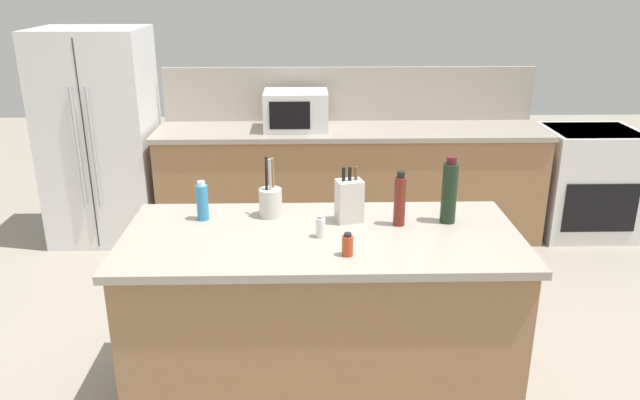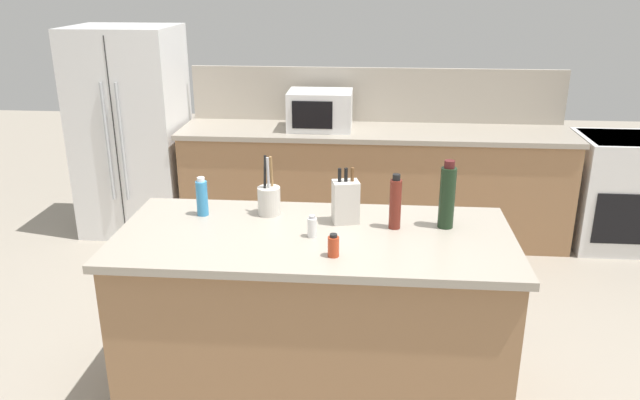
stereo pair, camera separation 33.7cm
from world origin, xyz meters
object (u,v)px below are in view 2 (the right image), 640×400
object	(u,v)px
salt_shaker	(312,227)
wine_bottle	(447,196)
refrigerator	(132,131)
dish_soap_bottle	(202,197)
utensil_crock	(269,199)
vinegar_bottle	(395,203)
knife_block	(346,201)
microwave	(320,110)
spice_jar_paprika	(333,246)
range_oven	(622,191)

from	to	relation	value
salt_shaker	wine_bottle	world-z (taller)	wine_bottle
refrigerator	dish_soap_bottle	world-z (taller)	refrigerator
utensil_crock	vinegar_bottle	size ratio (longest dim) A/B	1.13
refrigerator	knife_block	bearing A→B (deg)	-47.32
refrigerator	utensil_crock	distance (m)	2.51
vinegar_bottle	refrigerator	bearing A→B (deg)	135.38
vinegar_bottle	microwave	bearing A→B (deg)	104.72
microwave	wine_bottle	distance (m)	2.21
spice_jar_paprika	dish_soap_bottle	xyz separation A→B (m)	(-0.72, 0.46, 0.05)
range_oven	vinegar_bottle	world-z (taller)	vinegar_bottle
salt_shaker	spice_jar_paprika	distance (m)	0.24
salt_shaker	spice_jar_paprika	world-z (taller)	salt_shaker
refrigerator	utensil_crock	bearing A→B (deg)	-52.94
dish_soap_bottle	spice_jar_paprika	bearing A→B (deg)	-32.38
refrigerator	wine_bottle	xyz separation A→B (m)	(2.42, -2.11, 0.23)
salt_shaker	microwave	bearing A→B (deg)	93.77
dish_soap_bottle	range_oven	bearing A→B (deg)	34.14
microwave	vinegar_bottle	xyz separation A→B (m)	(0.55, -2.09, -0.02)
utensil_crock	spice_jar_paprika	bearing A→B (deg)	-53.17
microwave	spice_jar_paprika	distance (m)	2.46
wine_bottle	spice_jar_paprika	bearing A→B (deg)	-143.93
microwave	knife_block	size ratio (longest dim) A/B	1.78
range_oven	dish_soap_bottle	world-z (taller)	dish_soap_bottle
refrigerator	vinegar_bottle	xyz separation A→B (m)	(2.17, -2.14, 0.20)
refrigerator	salt_shaker	world-z (taller)	refrigerator
utensil_crock	refrigerator	bearing A→B (deg)	127.06
range_oven	microwave	bearing A→B (deg)	180.00
range_oven	vinegar_bottle	distance (m)	2.91
knife_block	wine_bottle	size ratio (longest dim) A/B	0.83
range_oven	knife_block	size ratio (longest dim) A/B	3.17
microwave	salt_shaker	size ratio (longest dim) A/B	4.66
microwave	utensil_crock	world-z (taller)	utensil_crock
knife_block	spice_jar_paprika	distance (m)	0.42
range_oven	utensil_crock	world-z (taller)	utensil_crock
microwave	wine_bottle	bearing A→B (deg)	-68.62
microwave	knife_block	bearing A→B (deg)	-81.61
spice_jar_paprika	vinegar_bottle	distance (m)	0.47
microwave	vinegar_bottle	world-z (taller)	microwave
refrigerator	wine_bottle	size ratio (longest dim) A/B	5.01
microwave	wine_bottle	world-z (taller)	wine_bottle
utensil_crock	dish_soap_bottle	bearing A→B (deg)	-173.44
utensil_crock	dish_soap_bottle	xyz separation A→B (m)	(-0.35, -0.04, 0.02)
microwave	wine_bottle	size ratio (longest dim) A/B	1.48
microwave	wine_bottle	xyz separation A→B (m)	(0.80, -2.05, 0.01)
spice_jar_paprika	knife_block	bearing A→B (deg)	85.18
refrigerator	vinegar_bottle	distance (m)	3.05
wine_bottle	vinegar_bottle	xyz separation A→B (m)	(-0.26, -0.03, -0.03)
refrigerator	spice_jar_paprika	size ratio (longest dim) A/B	16.04
range_oven	wine_bottle	world-z (taller)	wine_bottle
spice_jar_paprika	dish_soap_bottle	size ratio (longest dim) A/B	0.52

